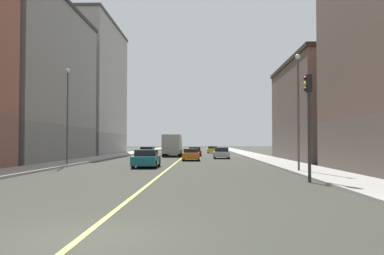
% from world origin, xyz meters
% --- Properties ---
extents(ground_plane, '(400.00, 400.00, 0.00)m').
position_xyz_m(ground_plane, '(0.00, 0.00, 0.00)').
color(ground_plane, '#33352C').
rests_on(ground_plane, ground).
extents(sidewalk_left, '(3.30, 168.00, 0.15)m').
position_xyz_m(sidewalk_left, '(9.98, 49.00, 0.07)').
color(sidewalk_left, '#9E9B93').
rests_on(sidewalk_left, ground).
extents(sidewalk_right, '(3.30, 168.00, 0.15)m').
position_xyz_m(sidewalk_right, '(-9.98, 49.00, 0.07)').
color(sidewalk_right, '#9E9B93').
rests_on(sidewalk_right, ground).
extents(lane_center_stripe, '(0.16, 154.00, 0.01)m').
position_xyz_m(lane_center_stripe, '(0.00, 49.00, 0.01)').
color(lane_center_stripe, '#E5D14C').
rests_on(lane_center_stripe, ground).
extents(building_left_mid, '(11.15, 19.10, 10.66)m').
position_xyz_m(building_left_mid, '(17.05, 37.22, 5.34)').
color(building_left_mid, brown).
rests_on(building_left_mid, ground).
extents(building_right_midblock, '(11.15, 23.08, 17.06)m').
position_xyz_m(building_right_midblock, '(-17.05, 36.19, 8.54)').
color(building_right_midblock, slate).
rests_on(building_right_midblock, ground).
extents(building_right_distant, '(11.15, 21.91, 21.32)m').
position_xyz_m(building_right_distant, '(-17.05, 60.05, 10.67)').
color(building_right_distant, gray).
rests_on(building_right_distant, ground).
extents(traffic_light_left_near, '(0.40, 0.32, 5.41)m').
position_xyz_m(traffic_light_left_near, '(7.91, 12.65, 3.54)').
color(traffic_light_left_near, '#2D2D2D').
rests_on(traffic_light_left_near, ground).
extents(street_lamp_left_near, '(0.36, 0.36, 7.73)m').
position_xyz_m(street_lamp_left_near, '(8.93, 19.48, 4.79)').
color(street_lamp_left_near, '#4C4C51').
rests_on(street_lamp_left_near, ground).
extents(street_lamp_right_near, '(0.36, 0.36, 8.14)m').
position_xyz_m(street_lamp_right_near, '(-8.93, 27.07, 5.00)').
color(street_lamp_right_near, '#4C4C51').
rests_on(street_lamp_right_near, ground).
extents(car_white, '(1.92, 4.56, 1.26)m').
position_xyz_m(car_white, '(-1.71, 53.82, 0.63)').
color(car_white, white).
rests_on(car_white, ground).
extents(car_yellow, '(1.88, 4.39, 1.24)m').
position_xyz_m(car_yellow, '(4.43, 68.85, 0.62)').
color(car_yellow, gold).
rests_on(car_yellow, ground).
extents(car_blue, '(1.92, 4.21, 1.41)m').
position_xyz_m(car_blue, '(-4.36, 44.76, 0.68)').
color(car_blue, '#23389E').
rests_on(car_blue, ground).
extents(car_maroon, '(1.95, 4.42, 1.29)m').
position_xyz_m(car_maroon, '(1.47, 53.00, 0.63)').
color(car_maroon, maroon).
rests_on(car_maroon, ground).
extents(car_orange, '(1.92, 4.61, 1.28)m').
position_xyz_m(car_orange, '(1.32, 37.65, 0.64)').
color(car_orange, orange).
rests_on(car_orange, ground).
extents(car_teal, '(1.92, 4.43, 1.40)m').
position_xyz_m(car_teal, '(-1.88, 24.89, 0.68)').
color(car_teal, '#196670').
rests_on(car_teal, ground).
extents(car_silver, '(1.94, 4.38, 1.35)m').
position_xyz_m(car_silver, '(4.90, 43.39, 0.65)').
color(car_silver, silver).
rests_on(car_silver, ground).
extents(box_truck, '(2.52, 6.67, 3.01)m').
position_xyz_m(box_truck, '(-1.61, 50.27, 1.62)').
color(box_truck, beige).
rests_on(box_truck, ground).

